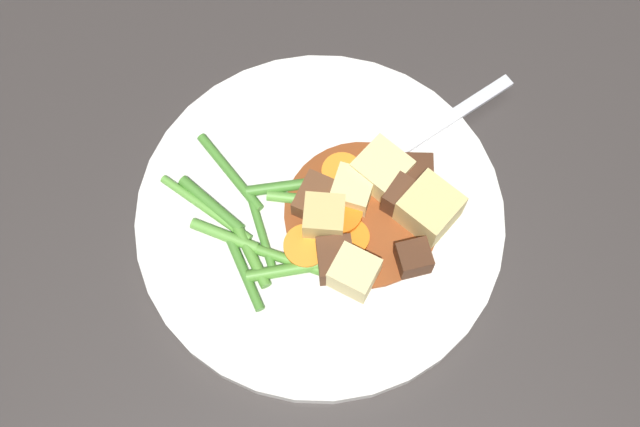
# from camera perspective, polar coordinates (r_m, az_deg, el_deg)

# --- Properties ---
(ground_plane) EXTENTS (3.00, 3.00, 0.00)m
(ground_plane) POSITION_cam_1_polar(r_m,az_deg,el_deg) (0.60, 0.00, -0.48)
(ground_plane) COLOR #383330
(dinner_plate) EXTENTS (0.27, 0.27, 0.01)m
(dinner_plate) POSITION_cam_1_polar(r_m,az_deg,el_deg) (0.59, 0.00, -0.24)
(dinner_plate) COLOR white
(dinner_plate) RESTS_ON ground_plane
(stew_sauce) EXTENTS (0.12, 0.12, 0.00)m
(stew_sauce) POSITION_cam_1_polar(r_m,az_deg,el_deg) (0.58, 3.06, 0.03)
(stew_sauce) COLOR brown
(stew_sauce) RESTS_ON dinner_plate
(carrot_slice_0) EXTENTS (0.04, 0.04, 0.01)m
(carrot_slice_0) POSITION_cam_1_polar(r_m,az_deg,el_deg) (0.59, 1.58, 2.92)
(carrot_slice_0) COLOR orange
(carrot_slice_0) RESTS_ON dinner_plate
(carrot_slice_1) EXTENTS (0.04, 0.04, 0.01)m
(carrot_slice_1) POSITION_cam_1_polar(r_m,az_deg,el_deg) (0.58, 1.31, 0.01)
(carrot_slice_1) COLOR orange
(carrot_slice_1) RESTS_ON dinner_plate
(carrot_slice_2) EXTENTS (0.04, 0.04, 0.01)m
(carrot_slice_2) POSITION_cam_1_polar(r_m,az_deg,el_deg) (0.57, -1.00, -2.44)
(carrot_slice_2) COLOR orange
(carrot_slice_2) RESTS_ON dinner_plate
(carrot_slice_3) EXTENTS (0.04, 0.04, 0.01)m
(carrot_slice_3) POSITION_cam_1_polar(r_m,az_deg,el_deg) (0.57, 2.17, -1.77)
(carrot_slice_3) COLOR orange
(carrot_slice_3) RESTS_ON dinner_plate
(potato_chunk_0) EXTENTS (0.04, 0.04, 0.02)m
(potato_chunk_0) POSITION_cam_1_polar(r_m,az_deg,el_deg) (0.58, 2.34, 1.67)
(potato_chunk_0) COLOR #EAD68C
(potato_chunk_0) RESTS_ON dinner_plate
(potato_chunk_1) EXTENTS (0.04, 0.04, 0.03)m
(potato_chunk_1) POSITION_cam_1_polar(r_m,az_deg,el_deg) (0.56, 2.45, -4.27)
(potato_chunk_1) COLOR #EAD68C
(potato_chunk_1) RESTS_ON dinner_plate
(potato_chunk_2) EXTENTS (0.05, 0.05, 0.03)m
(potato_chunk_2) POSITION_cam_1_polar(r_m,az_deg,el_deg) (0.59, 4.45, 3.12)
(potato_chunk_2) COLOR #EAD68C
(potato_chunk_2) RESTS_ON dinner_plate
(potato_chunk_3) EXTENTS (0.04, 0.04, 0.03)m
(potato_chunk_3) POSITION_cam_1_polar(r_m,az_deg,el_deg) (0.57, 0.08, -0.44)
(potato_chunk_3) COLOR #DBBC6B
(potato_chunk_3) RESTS_ON dinner_plate
(potato_chunk_4) EXTENTS (0.05, 0.05, 0.03)m
(potato_chunk_4) POSITION_cam_1_polar(r_m,az_deg,el_deg) (0.58, 7.84, 0.30)
(potato_chunk_4) COLOR #E5CC7A
(potato_chunk_4) RESTS_ON dinner_plate
(meat_chunk_0) EXTENTS (0.02, 0.02, 0.02)m
(meat_chunk_0) POSITION_cam_1_polar(r_m,az_deg,el_deg) (0.57, 6.71, -3.21)
(meat_chunk_0) COLOR #4C2B19
(meat_chunk_0) RESTS_ON dinner_plate
(meat_chunk_1) EXTENTS (0.03, 0.03, 0.02)m
(meat_chunk_1) POSITION_cam_1_polar(r_m,az_deg,el_deg) (0.59, 7.04, 2.78)
(meat_chunk_1) COLOR #4C2B19
(meat_chunk_1) RESTS_ON dinner_plate
(meat_chunk_2) EXTENTS (0.03, 0.03, 0.03)m
(meat_chunk_2) POSITION_cam_1_polar(r_m,az_deg,el_deg) (0.58, 5.96, 1.03)
(meat_chunk_2) COLOR #56331E
(meat_chunk_2) RESTS_ON dinner_plate
(meat_chunk_3) EXTENTS (0.03, 0.03, 0.02)m
(meat_chunk_3) POSITION_cam_1_polar(r_m,az_deg,el_deg) (0.56, 1.03, -3.36)
(meat_chunk_3) COLOR #56331E
(meat_chunk_3) RESTS_ON dinner_plate
(meat_chunk_4) EXTENTS (0.04, 0.04, 0.02)m
(meat_chunk_4) POSITION_cam_1_polar(r_m,az_deg,el_deg) (0.58, -0.61, 0.89)
(meat_chunk_4) COLOR brown
(meat_chunk_4) RESTS_ON dinner_plate
(green_bean_0) EXTENTS (0.04, 0.07, 0.01)m
(green_bean_0) POSITION_cam_1_polar(r_m,az_deg,el_deg) (0.60, -6.47, 2.96)
(green_bean_0) COLOR #4C8E33
(green_bean_0) RESTS_ON dinner_plate
(green_bean_1) EXTENTS (0.04, 0.05, 0.01)m
(green_bean_1) POSITION_cam_1_polar(r_m,az_deg,el_deg) (0.59, -7.79, 0.64)
(green_bean_1) COLOR #4C8E33
(green_bean_1) RESTS_ON dinner_plate
(green_bean_2) EXTENTS (0.06, 0.02, 0.01)m
(green_bean_2) POSITION_cam_1_polar(r_m,az_deg,el_deg) (0.59, -2.30, 1.99)
(green_bean_2) COLOR #4C8E33
(green_bean_2) RESTS_ON dinner_plate
(green_bean_3) EXTENTS (0.05, 0.04, 0.01)m
(green_bean_3) POSITION_cam_1_polar(r_m,az_deg,el_deg) (0.58, -6.75, -2.01)
(green_bean_3) COLOR #66AD42
(green_bean_3) RESTS_ON dinner_plate
(green_bean_4) EXTENTS (0.02, 0.05, 0.01)m
(green_bean_4) POSITION_cam_1_polar(r_m,az_deg,el_deg) (0.57, -4.98, -2.97)
(green_bean_4) COLOR #599E38
(green_bean_4) RESTS_ON dinner_plate
(green_bean_5) EXTENTS (0.06, 0.01, 0.01)m
(green_bean_5) POSITION_cam_1_polar(r_m,az_deg,el_deg) (0.57, -2.35, -4.06)
(green_bean_5) COLOR #599E38
(green_bean_5) RESTS_ON dinner_plate
(green_bean_6) EXTENTS (0.06, 0.04, 0.01)m
(green_bean_6) POSITION_cam_1_polar(r_m,az_deg,el_deg) (0.57, -2.04, -3.42)
(green_bean_6) COLOR #599E38
(green_bean_6) RESTS_ON dinner_plate
(green_bean_7) EXTENTS (0.01, 0.07, 0.01)m
(green_bean_7) POSITION_cam_1_polar(r_m,az_deg,el_deg) (0.58, -4.18, -1.46)
(green_bean_7) COLOR #4C8E33
(green_bean_7) RESTS_ON dinner_plate
(green_bean_8) EXTENTS (0.02, 0.06, 0.01)m
(green_bean_8) POSITION_cam_1_polar(r_m,az_deg,el_deg) (0.57, -5.38, -4.37)
(green_bean_8) COLOR #4C8E33
(green_bean_8) RESTS_ON dinner_plate
(green_bean_9) EXTENTS (0.05, 0.03, 0.01)m
(green_bean_9) POSITION_cam_1_polar(r_m,az_deg,el_deg) (0.59, -1.34, 1.02)
(green_bean_9) COLOR #66AD42
(green_bean_9) RESTS_ON dinner_plate
(green_bean_10) EXTENTS (0.06, 0.07, 0.01)m
(green_bean_10) POSITION_cam_1_polar(r_m,az_deg,el_deg) (0.59, -8.17, 0.37)
(green_bean_10) COLOR #66AD42
(green_bean_10) RESTS_ON dinner_plate
(fork) EXTENTS (0.17, 0.07, 0.00)m
(fork) POSITION_cam_1_polar(r_m,az_deg,el_deg) (0.61, 6.78, 5.19)
(fork) COLOR silver
(fork) RESTS_ON dinner_plate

